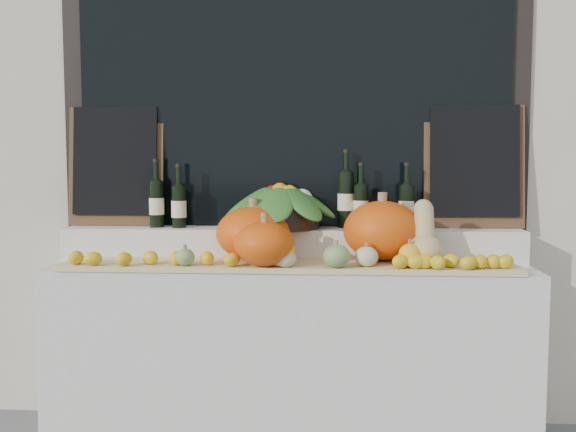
{
  "coord_description": "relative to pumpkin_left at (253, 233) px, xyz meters",
  "views": [
    {
      "loc": [
        0.2,
        -1.55,
        1.38
      ],
      "look_at": [
        0.0,
        1.45,
        1.12
      ],
      "focal_mm": 40.0,
      "sensor_mm": 36.0,
      "label": 1
    }
  ],
  "objects": [
    {
      "name": "wine_bottle_near_left",
      "position": [
        -0.4,
        0.17,
        0.12
      ],
      "size": [
        0.08,
        0.08,
        0.32
      ],
      "color": "black",
      "rests_on": "rear_tier"
    },
    {
      "name": "pumpkin_center",
      "position": [
        0.07,
        -0.19,
        -0.03
      ],
      "size": [
        0.29,
        0.29,
        0.2
      ],
      "primitive_type": "ellipsoid",
      "rotation": [
        0.0,
        0.0,
        -0.06
      ],
      "color": "#E1520B",
      "rests_on": "straw_bedding"
    },
    {
      "name": "wine_bottle_far_right",
      "position": [
        0.74,
        0.17,
        0.12
      ],
      "size": [
        0.08,
        0.08,
        0.33
      ],
      "color": "black",
      "rests_on": "rear_tier"
    },
    {
      "name": "pumpkin_right",
      "position": [
        0.62,
        0.03,
        0.01
      ],
      "size": [
        0.39,
        0.39,
        0.28
      ],
      "primitive_type": "ellipsoid",
      "rotation": [
        0.0,
        0.0,
        0.06
      ],
      "color": "#E1520B",
      "rests_on": "straw_bedding"
    },
    {
      "name": "butternut_squash",
      "position": [
        0.8,
        -0.09,
        -0.01
      ],
      "size": [
        0.16,
        0.21,
        0.3
      ],
      "color": "tan",
      "rests_on": "straw_bedding"
    },
    {
      "name": "chalkboard_right",
      "position": [
        1.09,
        0.25,
        0.33
      ],
      "size": [
        0.5,
        0.09,
        0.62
      ],
      "rotation": [
        -0.1,
        0.0,
        0.0
      ],
      "color": "#4C331E",
      "rests_on": "rear_tier"
    },
    {
      "name": "straw_bedding",
      "position": [
        0.17,
        -0.09,
        -0.14
      ],
      "size": [
        2.1,
        0.32,
        0.02
      ],
      "primitive_type": "cube",
      "color": "tan",
      "rests_on": "display_sill"
    },
    {
      "name": "decorative_gourds",
      "position": [
        0.26,
        -0.19,
        -0.07
      ],
      "size": [
        1.1,
        0.16,
        0.17
      ],
      "color": "#295D1C",
      "rests_on": "straw_bedding"
    },
    {
      "name": "produce_bowl",
      "position": [
        0.12,
        0.17,
        0.12
      ],
      "size": [
        0.6,
        0.6,
        0.24
      ],
      "color": "black",
      "rests_on": "rear_tier"
    },
    {
      "name": "pumpkin_left",
      "position": [
        0.0,
        0.0,
        0.0
      ],
      "size": [
        0.44,
        0.44,
        0.26
      ],
      "primitive_type": "ellipsoid",
      "rotation": [
        0.0,
        0.0,
        -0.27
      ],
      "color": "#E1520B",
      "rests_on": "straw_bedding"
    },
    {
      "name": "storefront_facade",
      "position": [
        0.17,
        0.76,
        1.21
      ],
      "size": [
        7.0,
        0.94,
        4.5
      ],
      "color": "beige",
      "rests_on": "ground"
    },
    {
      "name": "display_sill",
      "position": [
        0.17,
        0.04,
        -0.59
      ],
      "size": [
        2.3,
        0.55,
        0.88
      ],
      "primitive_type": "cube",
      "color": "silver",
      "rests_on": "ground"
    },
    {
      "name": "wine_bottle_tall",
      "position": [
        0.45,
        0.22,
        0.15
      ],
      "size": [
        0.08,
        0.08,
        0.4
      ],
      "color": "black",
      "rests_on": "rear_tier"
    },
    {
      "name": "wine_bottle_far_left",
      "position": [
        -0.52,
        0.18,
        0.13
      ],
      "size": [
        0.08,
        0.08,
        0.35
      ],
      "color": "black",
      "rests_on": "rear_tier"
    },
    {
      "name": "wine_bottle_near_right",
      "position": [
        0.52,
        0.19,
        0.12
      ],
      "size": [
        0.08,
        0.08,
        0.33
      ],
      "color": "black",
      "rests_on": "rear_tier"
    },
    {
      "name": "lemon_heap",
      "position": [
        0.17,
        -0.2,
        -0.1
      ],
      "size": [
        2.2,
        0.16,
        0.06
      ],
      "primitive_type": null,
      "color": "yellow",
      "rests_on": "straw_bedding"
    },
    {
      "name": "rear_tier",
      "position": [
        0.17,
        0.19,
        -0.07
      ],
      "size": [
        2.3,
        0.25,
        0.16
      ],
      "primitive_type": "cube",
      "color": "silver",
      "rests_on": "display_sill"
    },
    {
      "name": "chalkboard_left",
      "position": [
        -0.75,
        0.25,
        0.33
      ],
      "size": [
        0.5,
        0.09,
        0.62
      ],
      "rotation": [
        -0.1,
        0.0,
        0.0
      ],
      "color": "#4C331E",
      "rests_on": "rear_tier"
    }
  ]
}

